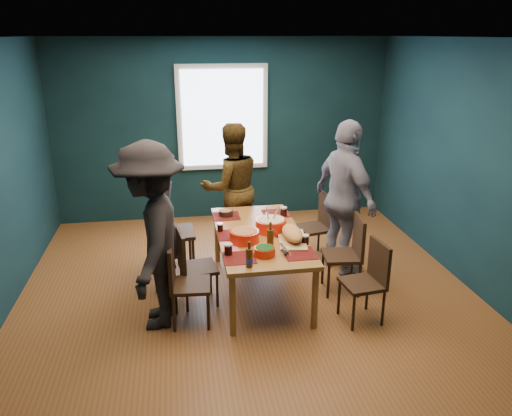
# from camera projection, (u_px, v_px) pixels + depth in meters

# --- Properties ---
(room) EXTENTS (5.01, 5.01, 2.71)m
(room) POSITION_uv_depth(u_px,v_px,m) (243.00, 166.00, 5.42)
(room) COLOR brown
(room) RESTS_ON ground
(dining_table) EXTENTS (0.91, 1.82, 0.69)m
(dining_table) POSITION_uv_depth(u_px,v_px,m) (260.00, 239.00, 5.42)
(dining_table) COLOR brown
(dining_table) RESTS_ON floor
(chair_left_far) EXTENTS (0.50, 0.50, 1.03)m
(chair_left_far) POSITION_uv_depth(u_px,v_px,m) (165.00, 226.00, 5.85)
(chair_left_far) COLOR black
(chair_left_far) RESTS_ON floor
(chair_left_mid) EXTENTS (0.42, 0.42, 0.83)m
(chair_left_mid) POSITION_uv_depth(u_px,v_px,m) (191.00, 262.00, 5.20)
(chair_left_mid) COLOR black
(chair_left_mid) RESTS_ON floor
(chair_left_near) EXTENTS (0.41, 0.41, 0.84)m
(chair_left_near) POSITION_uv_depth(u_px,v_px,m) (182.00, 278.00, 4.84)
(chair_left_near) COLOR black
(chair_left_near) RESTS_ON floor
(chair_right_far) EXTENTS (0.45, 0.45, 0.84)m
(chair_right_far) POSITION_uv_depth(u_px,v_px,m) (320.00, 221.00, 6.31)
(chair_right_far) COLOR black
(chair_right_far) RESTS_ON floor
(chair_right_mid) EXTENTS (0.43, 0.43, 0.87)m
(chair_right_mid) POSITION_uv_depth(u_px,v_px,m) (350.00, 249.00, 5.46)
(chair_right_mid) COLOR black
(chair_right_mid) RESTS_ON floor
(chair_right_near) EXTENTS (0.42, 0.42, 0.83)m
(chair_right_near) POSITION_uv_depth(u_px,v_px,m) (370.00, 275.00, 4.91)
(chair_right_near) COLOR black
(chair_right_near) RESTS_ON floor
(person_far_left) EXTENTS (0.38, 0.57, 1.57)m
(person_far_left) POSITION_uv_depth(u_px,v_px,m) (162.00, 223.00, 5.44)
(person_far_left) COLOR black
(person_far_left) RESTS_ON floor
(person_back) EXTENTS (0.93, 0.79, 1.68)m
(person_back) POSITION_uv_depth(u_px,v_px,m) (232.00, 188.00, 6.48)
(person_back) COLOR black
(person_back) RESTS_ON floor
(person_right) EXTENTS (0.74, 1.16, 1.83)m
(person_right) POSITION_uv_depth(u_px,v_px,m) (345.00, 198.00, 5.81)
(person_right) COLOR silver
(person_right) RESTS_ON floor
(person_near_left) EXTENTS (0.77, 1.23, 1.83)m
(person_near_left) POSITION_uv_depth(u_px,v_px,m) (151.00, 237.00, 4.71)
(person_near_left) COLOR black
(person_near_left) RESTS_ON floor
(bowl_salad) EXTENTS (0.31, 0.31, 0.13)m
(bowl_salad) POSITION_uv_depth(u_px,v_px,m) (244.00, 236.00, 5.16)
(bowl_salad) COLOR red
(bowl_salad) RESTS_ON dining_table
(bowl_dumpling) EXTENTS (0.34, 0.34, 0.31)m
(bowl_dumpling) POSITION_uv_depth(u_px,v_px,m) (271.00, 224.00, 5.44)
(bowl_dumpling) COLOR red
(bowl_dumpling) RESTS_ON dining_table
(bowl_herbs) EXTENTS (0.21, 0.21, 0.09)m
(bowl_herbs) POSITION_uv_depth(u_px,v_px,m) (265.00, 251.00, 4.84)
(bowl_herbs) COLOR red
(bowl_herbs) RESTS_ON dining_table
(cutting_board) EXTENTS (0.36, 0.70, 0.15)m
(cutting_board) POSITION_uv_depth(u_px,v_px,m) (292.00, 235.00, 5.18)
(cutting_board) COLOR tan
(cutting_board) RESTS_ON dining_table
(small_bowl) EXTENTS (0.17, 0.17, 0.07)m
(small_bowl) POSITION_uv_depth(u_px,v_px,m) (226.00, 213.00, 5.91)
(small_bowl) COLOR black
(small_bowl) RESTS_ON dining_table
(beer_bottle_a) EXTENTS (0.07, 0.07, 0.25)m
(beer_bottle_a) POSITION_uv_depth(u_px,v_px,m) (249.00, 258.00, 4.59)
(beer_bottle_a) COLOR #47290C
(beer_bottle_a) RESTS_ON dining_table
(beer_bottle_b) EXTENTS (0.07, 0.07, 0.28)m
(beer_bottle_b) POSITION_uv_depth(u_px,v_px,m) (270.00, 238.00, 5.00)
(beer_bottle_b) COLOR #47290C
(beer_bottle_b) RESTS_ON dining_table
(cola_glass_a) EXTENTS (0.08, 0.08, 0.12)m
(cola_glass_a) POSITION_uv_depth(u_px,v_px,m) (228.00, 249.00, 4.86)
(cola_glass_a) COLOR black
(cola_glass_a) RESTS_ON dining_table
(cola_glass_b) EXTENTS (0.07, 0.07, 0.10)m
(cola_glass_b) POSITION_uv_depth(u_px,v_px,m) (305.00, 239.00, 5.11)
(cola_glass_b) COLOR black
(cola_glass_b) RESTS_ON dining_table
(cola_glass_c) EXTENTS (0.08, 0.08, 0.11)m
(cola_glass_c) POSITION_uv_depth(u_px,v_px,m) (284.00, 211.00, 5.89)
(cola_glass_c) COLOR black
(cola_glass_c) RESTS_ON dining_table
(cola_glass_d) EXTENTS (0.07, 0.07, 0.09)m
(cola_glass_d) POSITION_uv_depth(u_px,v_px,m) (220.00, 227.00, 5.44)
(cola_glass_d) COLOR black
(cola_glass_d) RESTS_ON dining_table
(napkin_a) EXTENTS (0.17, 0.17, 0.00)m
(napkin_a) POSITION_uv_depth(u_px,v_px,m) (293.00, 231.00, 5.45)
(napkin_a) COLOR #E3655F
(napkin_a) RESTS_ON dining_table
(napkin_b) EXTENTS (0.17, 0.17, 0.00)m
(napkin_b) POSITION_uv_depth(u_px,v_px,m) (231.00, 249.00, 5.00)
(napkin_b) COLOR #E3655F
(napkin_b) RESTS_ON dining_table
(napkin_c) EXTENTS (0.14, 0.14, 0.00)m
(napkin_c) POSITION_uv_depth(u_px,v_px,m) (307.00, 256.00, 4.85)
(napkin_c) COLOR #E3655F
(napkin_c) RESTS_ON dining_table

